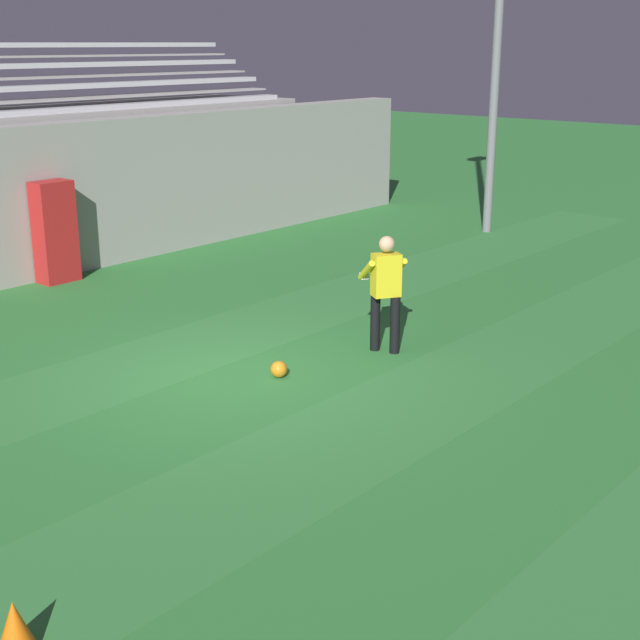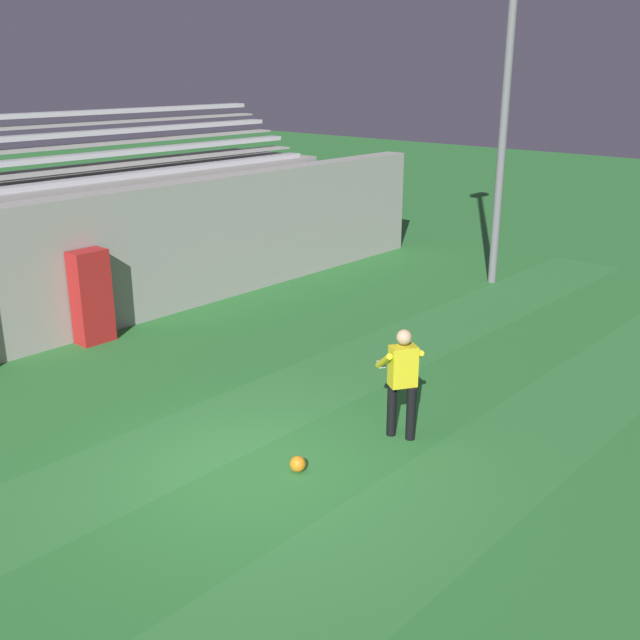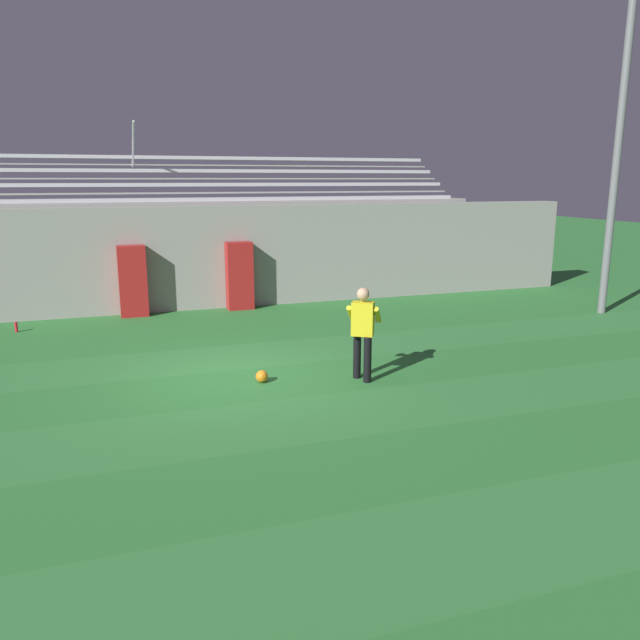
{
  "view_description": "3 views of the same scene",
  "coord_description": "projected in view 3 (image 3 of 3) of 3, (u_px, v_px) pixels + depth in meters",
  "views": [
    {
      "loc": [
        -7.55,
        -7.99,
        4.2
      ],
      "look_at": [
        0.13,
        -1.45,
        1.05
      ],
      "focal_mm": 50.0,
      "sensor_mm": 36.0,
      "label": 1
    },
    {
      "loc": [
        -5.98,
        -6.62,
        5.16
      ],
      "look_at": [
        1.8,
        0.34,
        1.62
      ],
      "focal_mm": 42.0,
      "sensor_mm": 36.0,
      "label": 2
    },
    {
      "loc": [
        -2.04,
        -10.74,
        3.5
      ],
      "look_at": [
        1.41,
        -0.77,
        1.12
      ],
      "focal_mm": 35.0,
      "sensor_mm": 36.0,
      "label": 3
    }
  ],
  "objects": [
    {
      "name": "bleacher_stand",
      "position": [
        176.0,
        247.0,
        18.82
      ],
      "size": [
        18.0,
        3.35,
        5.03
      ],
      "color": "#999691",
      "rests_on": "ground"
    },
    {
      "name": "turf_stripe_far",
      "position": [
        220.0,
        358.0,
        12.49
      ],
      "size": [
        28.0,
        1.82,
        0.01
      ],
      "primitive_type": "cube",
      "color": "#337A38",
      "rests_on": "ground"
    },
    {
      "name": "padding_pillar_gate_left",
      "position": [
        133.0,
        281.0,
        16.16
      ],
      "size": [
        0.7,
        0.44,
        1.84
      ],
      "primitive_type": "cube",
      "color": "#B21E1E",
      "rests_on": "ground"
    },
    {
      "name": "floodlight_pole",
      "position": [
        624.0,
        91.0,
        15.51
      ],
      "size": [
        0.9,
        0.36,
        9.09
      ],
      "color": "slate",
      "rests_on": "ground"
    },
    {
      "name": "goalkeeper",
      "position": [
        363.0,
        328.0,
        10.96
      ],
      "size": [
        0.74,
        0.71,
        1.67
      ],
      "color": "black",
      "rests_on": "ground"
    },
    {
      "name": "ground_plane",
      "position": [
        233.0,
        377.0,
        11.32
      ],
      "size": [
        80.0,
        80.0,
        0.0
      ],
      "primitive_type": "plane",
      "color": "#2D7533"
    },
    {
      "name": "soccer_ball",
      "position": [
        262.0,
        376.0,
        10.98
      ],
      "size": [
        0.22,
        0.22,
        0.22
      ],
      "primitive_type": "sphere",
      "color": "orange",
      "rests_on": "ground"
    },
    {
      "name": "turf_stripe_near",
      "position": [
        360.0,
        565.0,
        5.79
      ],
      "size": [
        28.0,
        1.82,
        0.01
      ],
      "primitive_type": "cube",
      "color": "#337A38",
      "rests_on": "ground"
    },
    {
      "name": "back_wall",
      "position": [
        184.0,
        258.0,
        17.01
      ],
      "size": [
        24.0,
        0.6,
        2.8
      ],
      "primitive_type": "cube",
      "color": "#999691",
      "rests_on": "ground"
    },
    {
      "name": "water_bottle",
      "position": [
        16.0,
        327.0,
        14.61
      ],
      "size": [
        0.07,
        0.07,
        0.24
      ],
      "primitive_type": "cylinder",
      "color": "red",
      "rests_on": "ground"
    },
    {
      "name": "turf_stripe_mid",
      "position": [
        265.0,
        424.0,
        9.14
      ],
      "size": [
        28.0,
        1.82,
        0.01
      ],
      "primitive_type": "cube",
      "color": "#337A38",
      "rests_on": "ground"
    },
    {
      "name": "padding_pillar_gate_right",
      "position": [
        240.0,
        276.0,
        17.05
      ],
      "size": [
        0.7,
        0.44,
        1.84
      ],
      "primitive_type": "cube",
      "color": "#B21E1E",
      "rests_on": "ground"
    }
  ]
}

